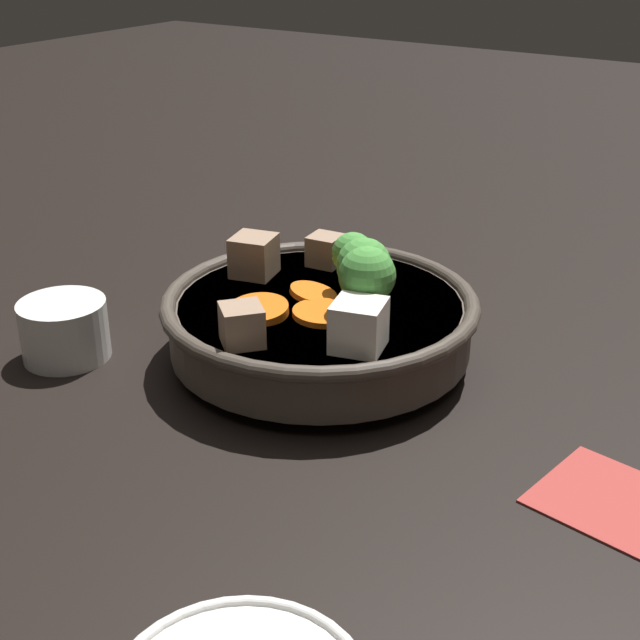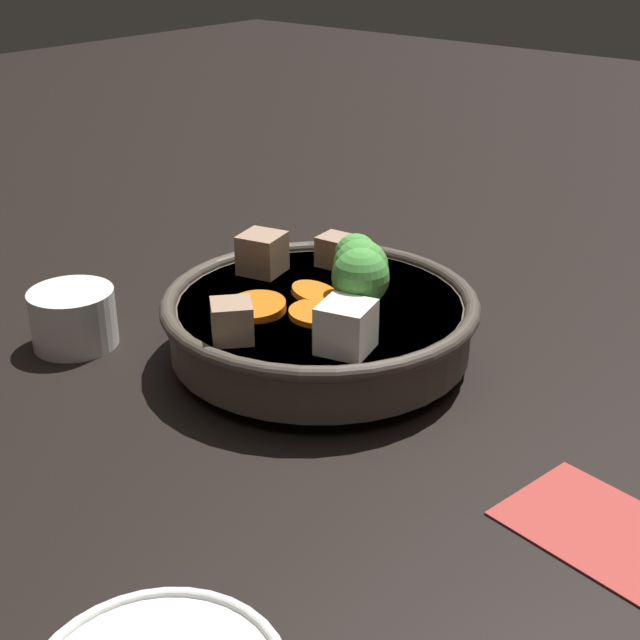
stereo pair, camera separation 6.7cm
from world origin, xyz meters
name	(u,v)px [view 1 (the left image)]	position (x,y,z in m)	size (l,w,h in m)	color
ground_plane	(320,358)	(0.00, 0.00, 0.00)	(3.00, 3.00, 0.00)	black
stirfry_bowl	(321,316)	(0.00, 0.00, 0.04)	(0.24, 0.24, 0.11)	#51473D
tea_cup	(64,329)	(0.16, 0.11, 0.02)	(0.07, 0.07, 0.05)	white
napkin	(635,510)	(-0.26, 0.06, 0.00)	(0.12, 0.09, 0.00)	#A33833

